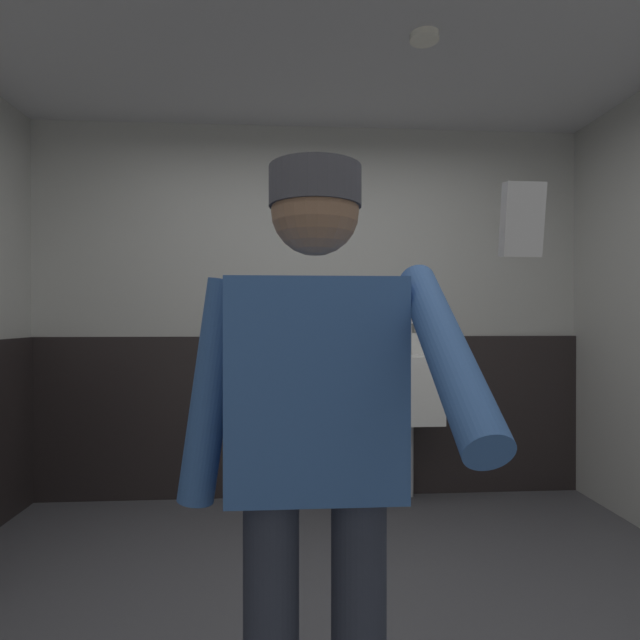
% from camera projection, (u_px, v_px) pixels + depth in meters
% --- Properties ---
extents(wall_back, '(4.46, 0.12, 2.62)m').
position_uv_depth(wall_back, '(312.00, 311.00, 3.54)').
color(wall_back, '#B2B2AD').
rests_on(wall_back, ground_plane).
extents(wainscot_band_back, '(3.86, 0.03, 1.13)m').
position_uv_depth(wainscot_band_back, '(312.00, 416.00, 3.47)').
color(wainscot_band_back, black).
rests_on(wainscot_band_back, ground_plane).
extents(downlight_far, '(0.14, 0.14, 0.03)m').
position_uv_depth(downlight_far, '(424.00, 37.00, 2.35)').
color(downlight_far, white).
extents(urinal_left, '(0.40, 0.34, 1.24)m').
position_uv_depth(urinal_left, '(304.00, 389.00, 3.32)').
color(urinal_left, white).
rests_on(urinal_left, ground_plane).
extents(urinal_middle, '(0.40, 0.34, 1.24)m').
position_uv_depth(urinal_middle, '(413.00, 388.00, 3.37)').
color(urinal_middle, white).
rests_on(urinal_middle, ground_plane).
extents(privacy_divider_panel, '(0.04, 0.40, 0.90)m').
position_uv_depth(privacy_divider_panel, '(361.00, 364.00, 3.28)').
color(privacy_divider_panel, '#4C4C51').
extents(person, '(0.64, 0.60, 1.63)m').
position_uv_depth(person, '(315.00, 437.00, 1.22)').
color(person, '#2D3342').
rests_on(person, ground_plane).
extents(cell_phone, '(0.06, 0.03, 0.11)m').
position_uv_depth(cell_phone, '(522.00, 220.00, 0.74)').
color(cell_phone, silver).
extents(soap_dispenser, '(0.10, 0.07, 0.18)m').
position_uv_depth(soap_dispenser, '(417.00, 311.00, 3.49)').
color(soap_dispenser, silver).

